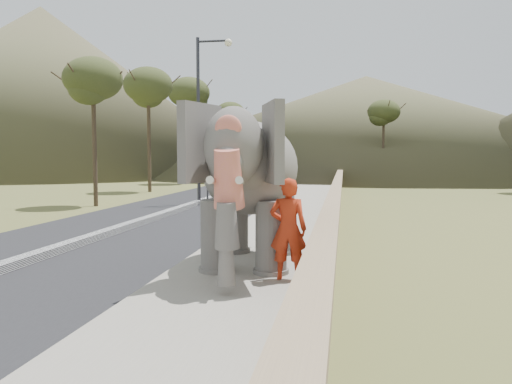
# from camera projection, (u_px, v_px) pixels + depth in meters

# --- Properties ---
(ground) EXTENTS (160.00, 160.00, 0.00)m
(ground) POSITION_uv_depth(u_px,v_px,m) (203.00, 328.00, 7.06)
(ground) COLOR olive
(ground) RESTS_ON ground
(road) EXTENTS (7.00, 120.00, 0.03)m
(road) POSITION_uv_depth(u_px,v_px,m) (145.00, 223.00, 17.74)
(road) COLOR black
(road) RESTS_ON ground
(median) EXTENTS (0.35, 120.00, 0.22)m
(median) POSITION_uv_depth(u_px,v_px,m) (145.00, 220.00, 17.74)
(median) COLOR black
(median) RESTS_ON ground
(walkway) EXTENTS (3.00, 120.00, 0.15)m
(walkway) POSITION_uv_depth(u_px,v_px,m) (285.00, 225.00, 16.87)
(walkway) COLOR #9E9687
(walkway) RESTS_ON ground
(parapet) EXTENTS (0.30, 120.00, 1.10)m
(parapet) POSITION_uv_depth(u_px,v_px,m) (334.00, 212.00, 16.55)
(parapet) COLOR tan
(parapet) RESTS_ON ground
(lamppost) EXTENTS (1.76, 0.36, 8.00)m
(lamppost) POSITION_uv_depth(u_px,v_px,m) (204.00, 104.00, 23.89)
(lamppost) COLOR #2B2C30
(lamppost) RESTS_ON ground
(signboard) EXTENTS (0.60, 0.08, 2.40)m
(signboard) POSITION_uv_depth(u_px,v_px,m) (207.00, 171.00, 23.86)
(signboard) COLOR #2D2D33
(signboard) RESTS_ON ground
(hill_left) EXTENTS (60.00, 60.00, 22.00)m
(hill_left) POSITION_uv_depth(u_px,v_px,m) (43.00, 90.00, 66.82)
(hill_left) COLOR brown
(hill_left) RESTS_ON ground
(hill_far) EXTENTS (80.00, 80.00, 14.00)m
(hill_far) POSITION_uv_depth(u_px,v_px,m) (365.00, 124.00, 74.39)
(hill_far) COLOR brown
(hill_far) RESTS_ON ground
(elephant_and_man) EXTENTS (2.44, 4.42, 3.17)m
(elephant_and_man) POSITION_uv_depth(u_px,v_px,m) (252.00, 189.00, 10.61)
(elephant_and_man) COLOR slate
(elephant_and_man) RESTS_ON ground
(motorcyclist) EXTENTS (1.51, 1.81, 1.81)m
(motorcyclist) POSITION_uv_depth(u_px,v_px,m) (282.00, 178.00, 36.70)
(motorcyclist) COLOR maroon
(motorcyclist) RESTS_ON ground
(trees) EXTENTS (41.88, 41.02, 8.99)m
(trees) POSITION_uv_depth(u_px,v_px,m) (305.00, 135.00, 36.35)
(trees) COLOR #473828
(trees) RESTS_ON ground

